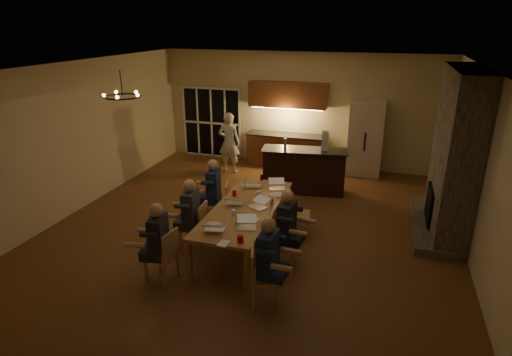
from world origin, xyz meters
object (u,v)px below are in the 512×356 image
object	(u,v)px
chair_right_mid	(283,239)
plate_far	(277,195)
person_left_mid	(191,216)
person_left_far	(214,192)
laptop_f	(277,183)
bar_bottle	(285,143)
mug_front	(234,213)
redcup_near	(240,239)
chair_right_far	(299,214)
chandelier	(123,97)
plate_near	(253,220)
redcup_mid	(234,193)
refrigerator	(366,139)
laptop_d	(258,202)
bar_blender	(325,141)
laptop_c	(234,198)
laptop_e	(253,181)
dining_table	(246,225)
person_left_near	(159,244)
mug_mid	(259,193)
bar_island	(304,171)
person_right_near	(268,261)
can_silver	(238,219)
person_right_mid	(287,228)
laptop_b	(246,222)
chair_left_far	(217,204)
chair_left_near	(161,255)
chair_left_mid	(193,226)
chair_right_near	(266,277)
laptop_a	(215,223)
mug_back	(243,187)

from	to	relation	value
chair_right_mid	plate_far	bearing A→B (deg)	12.25
person_left_mid	person_left_far	size ratio (longest dim) A/B	1.00
laptop_f	bar_bottle	distance (m)	1.91
mug_front	laptop_f	bearing A→B (deg)	74.38
plate_far	redcup_near	bearing A→B (deg)	-91.66
chair_right_far	chandelier	bearing A→B (deg)	100.19
plate_near	redcup_mid	bearing A→B (deg)	126.07
refrigerator	laptop_d	size ratio (longest dim) A/B	6.25
redcup_mid	bar_blender	size ratio (longest dim) A/B	0.26
laptop_c	redcup_near	distance (m)	1.52
laptop_e	person_left_far	bearing A→B (deg)	20.96
laptop_f	dining_table	bearing A→B (deg)	-127.22
redcup_near	person_left_near	bearing A→B (deg)	-165.57
mug_mid	chair_right_far	bearing A→B (deg)	3.80
chair_right_far	chandelier	world-z (taller)	chandelier
dining_table	mug_front	size ratio (longest dim) A/B	29.62
bar_island	laptop_f	size ratio (longest dim) A/B	6.38
bar_bottle	laptop_d	bearing A→B (deg)	-86.37
laptop_d	mug_mid	world-z (taller)	laptop_d
person_left_near	laptop_f	bearing A→B (deg)	144.86
chair_right_far	person_right_near	bearing A→B (deg)	170.41
bar_bottle	can_silver	bearing A→B (deg)	-89.36
plate_near	redcup_near	bearing A→B (deg)	-86.58
laptop_d	redcup_mid	bearing A→B (deg)	175.11
mug_mid	bar_blender	bearing A→B (deg)	69.48
person_right_mid	bar_bottle	bearing A→B (deg)	20.23
laptop_b	refrigerator	bearing A→B (deg)	58.20
chair_left_far	can_silver	xyz separation A→B (m)	(0.89, -1.26, 0.37)
chair_left_near	chair_left_far	bearing A→B (deg)	-175.16
chair_left_mid	person_left_mid	xyz separation A→B (m)	(0.00, -0.07, 0.24)
person_left_far	laptop_c	world-z (taller)	person_left_far
chair_right_far	laptop_c	world-z (taller)	laptop_c
redcup_near	chair_left_far	bearing A→B (deg)	121.50
chair_right_near	laptop_a	world-z (taller)	laptop_a
mug_back	bar_bottle	bearing A→B (deg)	80.40
chair_right_near	chair_right_mid	xyz separation A→B (m)	(-0.05, 1.21, 0.00)
chandelier	person_left_far	bearing A→B (deg)	43.27
refrigerator	mug_back	xyz separation A→B (m)	(-2.16, -3.88, -0.20)
laptop_d	bar_bottle	world-z (taller)	bar_bottle
chair_left_mid	chair_right_mid	bearing A→B (deg)	85.91
person_right_mid	laptop_c	world-z (taller)	person_right_mid
chair_left_mid	plate_near	distance (m)	1.21
person_left_near	bar_bottle	xyz separation A→B (m)	(0.93, 4.53, 0.51)
chair_right_mid	person_right_mid	world-z (taller)	person_right_mid
person_right_near	bar_bottle	bearing A→B (deg)	14.15
person_left_far	mug_back	xyz separation A→B (m)	(0.59, 0.14, 0.11)
mug_mid	person_left_mid	bearing A→B (deg)	-130.48
laptop_b	can_silver	distance (m)	0.27
chair_right_mid	laptop_a	size ratio (longest dim) A/B	2.78
chair_left_near	chair_right_near	size ratio (longest dim) A/B	1.00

